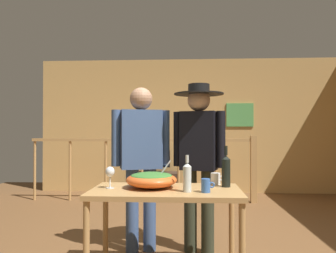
% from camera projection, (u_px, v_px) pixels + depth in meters
% --- Properties ---
extents(back_wall, '(6.02, 0.10, 2.67)m').
position_uv_depth(back_wall, '(190.00, 126.00, 6.65)').
color(back_wall, tan).
rests_on(back_wall, ground_plane).
extents(framed_picture, '(0.53, 0.03, 0.46)m').
position_uv_depth(framed_picture, '(240.00, 115.00, 6.53)').
color(framed_picture, '#54A255').
extents(stair_railing, '(3.94, 0.10, 1.15)m').
position_uv_depth(stair_railing, '(174.00, 160.00, 5.73)').
color(stair_railing, '#B2844C').
rests_on(stair_railing, ground_plane).
extents(tv_console, '(0.90, 0.40, 0.43)m').
position_uv_depth(tv_console, '(155.00, 184.00, 6.32)').
color(tv_console, '#38281E').
rests_on(tv_console, ground_plane).
extents(flat_screen_tv, '(0.56, 0.12, 0.42)m').
position_uv_depth(flat_screen_tv, '(155.00, 159.00, 6.30)').
color(flat_screen_tv, black).
rests_on(flat_screen_tv, tv_console).
extents(serving_table, '(1.24, 0.66, 0.75)m').
position_uv_depth(serving_table, '(166.00, 199.00, 2.74)').
color(serving_table, '#B2844C').
rests_on(serving_table, ground_plane).
extents(salad_bowl, '(0.44, 0.44, 0.24)m').
position_uv_depth(salad_bowl, '(151.00, 179.00, 2.81)').
color(salad_bowl, '#DB5B23').
rests_on(salad_bowl, serving_table).
extents(wine_glass, '(0.08, 0.08, 0.18)m').
position_uv_depth(wine_glass, '(110.00, 173.00, 2.79)').
color(wine_glass, silver).
rests_on(wine_glass, serving_table).
extents(wine_bottle_dark, '(0.08, 0.08, 0.36)m').
position_uv_depth(wine_bottle_dark, '(226.00, 170.00, 2.85)').
color(wine_bottle_dark, black).
rests_on(wine_bottle_dark, serving_table).
extents(wine_bottle_clear, '(0.07, 0.07, 0.29)m').
position_uv_depth(wine_bottle_clear, '(187.00, 177.00, 2.62)').
color(wine_bottle_clear, silver).
rests_on(wine_bottle_clear, serving_table).
extents(mug_blue, '(0.11, 0.07, 0.11)m').
position_uv_depth(mug_blue, '(206.00, 186.00, 2.60)').
color(mug_blue, '#3866B2').
rests_on(mug_blue, serving_table).
extents(mug_white, '(0.12, 0.09, 0.10)m').
position_uv_depth(mug_white, '(216.00, 179.00, 2.98)').
color(mug_white, white).
rests_on(mug_white, serving_table).
extents(person_standing_left, '(0.58, 0.33, 1.68)m').
position_uv_depth(person_standing_left, '(141.00, 153.00, 3.39)').
color(person_standing_left, '#3D5684').
rests_on(person_standing_left, ground_plane).
extents(person_standing_right, '(0.52, 0.51, 1.71)m').
position_uv_depth(person_standing_right, '(199.00, 151.00, 3.35)').
color(person_standing_right, '#2D3323').
rests_on(person_standing_right, ground_plane).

